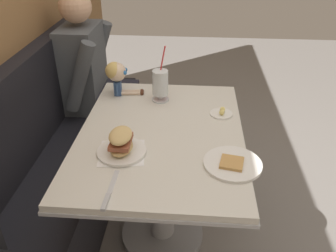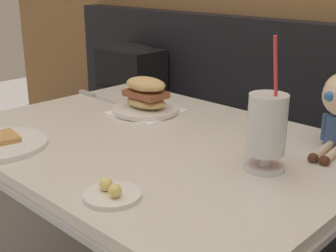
# 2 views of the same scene
# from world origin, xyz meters

# --- Properties ---
(booth_bench) EXTENTS (2.60, 0.48, 1.00)m
(booth_bench) POSITION_xyz_m (0.00, 0.81, 0.33)
(booth_bench) COLOR black
(booth_bench) RESTS_ON ground
(diner_table) EXTENTS (1.11, 0.81, 0.74)m
(diner_table) POSITION_xyz_m (0.00, 0.18, 0.54)
(diner_table) COLOR silver
(diner_table) RESTS_ON ground
(milkshake_glass) EXTENTS (0.10, 0.10, 0.31)m
(milkshake_glass) POSITION_xyz_m (0.33, 0.22, 0.84)
(milkshake_glass) COLOR silver
(milkshake_glass) RESTS_ON diner_table
(sandwich_plate) EXTENTS (0.22, 0.22, 0.12)m
(sandwich_plate) POSITION_xyz_m (-0.20, 0.34, 0.79)
(sandwich_plate) COLOR white
(sandwich_plate) RESTS_ON diner_table
(butter_saucer) EXTENTS (0.12, 0.12, 0.04)m
(butter_saucer) POSITION_xyz_m (0.19, -0.12, 0.75)
(butter_saucer) COLOR white
(butter_saucer) RESTS_ON diner_table
(butter_knife) EXTENTS (0.24, 0.02, 0.01)m
(butter_knife) POSITION_xyz_m (-0.48, 0.34, 0.74)
(butter_knife) COLOR silver
(butter_knife) RESTS_ON diner_table
(backpack) EXTENTS (0.30, 0.25, 0.41)m
(backpack) POSITION_xyz_m (-0.78, 0.78, 0.66)
(backpack) COLOR black
(backpack) RESTS_ON booth_bench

